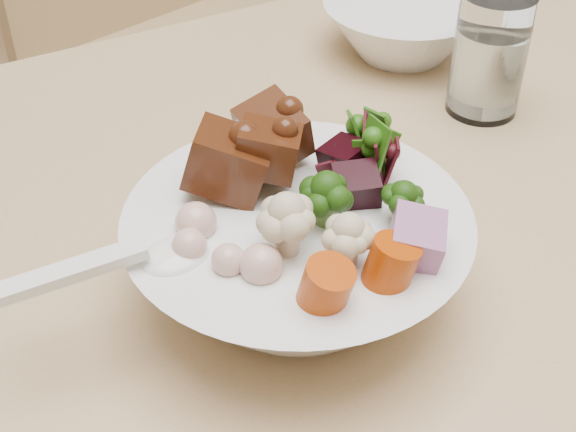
# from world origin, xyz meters

# --- Properties ---
(chair_far) EXTENTS (0.47, 0.47, 0.97)m
(chair_far) POSITION_xyz_m (0.13, 0.57, 0.54)
(chair_far) COLOR tan
(chair_far) RESTS_ON ground
(food_bowl) EXTENTS (0.24, 0.24, 0.13)m
(food_bowl) POSITION_xyz_m (-0.20, -0.11, 0.72)
(food_bowl) COLOR white
(food_bowl) RESTS_ON dining_table
(soup_spoon) EXTENTS (0.13, 0.07, 0.03)m
(soup_spoon) POSITION_xyz_m (-0.30, -0.08, 0.75)
(soup_spoon) COLOR white
(soup_spoon) RESTS_ON food_bowl
(water_glass) EXTENTS (0.07, 0.07, 0.12)m
(water_glass) POSITION_xyz_m (0.09, -0.03, 0.73)
(water_glass) COLOR white
(water_glass) RESTS_ON dining_table
(side_bowl) EXTENTS (0.17, 0.17, 0.06)m
(side_bowl) POSITION_xyz_m (0.12, 0.10, 0.71)
(side_bowl) COLOR white
(side_bowl) RESTS_ON dining_table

